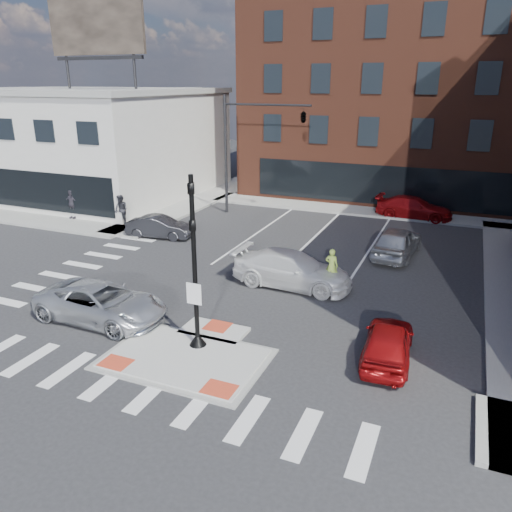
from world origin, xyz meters
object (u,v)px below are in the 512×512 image
at_px(cyclist, 331,278).
at_px(pedestrian_b, 72,204).
at_px(silver_suv, 101,303).
at_px(red_sedan, 388,342).
at_px(bg_car_silver, 397,242).
at_px(bg_car_red, 414,208).
at_px(pedestrian_a, 121,210).
at_px(bg_car_dark, 160,227).
at_px(white_pickup, 292,269).

height_order(cyclist, pedestrian_b, pedestrian_b).
height_order(silver_suv, cyclist, cyclist).
bearing_deg(cyclist, red_sedan, 123.84).
distance_m(red_sedan, bg_car_silver, 10.91).
distance_m(silver_suv, bg_car_red, 22.71).
xyz_separation_m(bg_car_silver, pedestrian_b, (-21.00, -1.00, 0.31)).
bearing_deg(pedestrian_a, bg_car_silver, 18.13).
relative_size(red_sedan, pedestrian_a, 2.01).
distance_m(red_sedan, pedestrian_a, 20.72).
bearing_deg(pedestrian_a, bg_car_red, 44.08).
bearing_deg(bg_car_silver, silver_suv, 57.29).
distance_m(bg_car_silver, pedestrian_a, 17.03).
bearing_deg(cyclist, bg_car_silver, -108.25).
distance_m(bg_car_dark, bg_car_red, 17.04).
xyz_separation_m(silver_suv, white_pickup, (5.69, 6.17, 0.06)).
bearing_deg(white_pickup, red_sedan, -132.35).
bearing_deg(bg_car_silver, red_sedan, 101.72).
xyz_separation_m(white_pickup, pedestrian_a, (-13.19, 5.00, 0.32)).
distance_m(silver_suv, red_sedan, 10.81).
bearing_deg(bg_car_red, bg_car_dark, 130.94).
xyz_separation_m(bg_car_silver, pedestrian_a, (-17.00, -1.00, 0.30)).
height_order(bg_car_silver, pedestrian_b, pedestrian_b).
bearing_deg(pedestrian_b, white_pickup, -16.34).
relative_size(silver_suv, bg_car_silver, 1.12).
height_order(pedestrian_a, pedestrian_b, pedestrian_b).
height_order(silver_suv, bg_car_silver, bg_car_silver).
bearing_deg(pedestrian_a, bg_car_dark, -1.18).
bearing_deg(bg_car_silver, bg_car_dark, 13.71).
xyz_separation_m(red_sedan, bg_car_red, (-1.31, 19.34, 0.07)).
height_order(bg_car_red, pedestrian_a, pedestrian_a).
height_order(silver_suv, white_pickup, white_pickup).
relative_size(pedestrian_a, pedestrian_b, 1.00).
height_order(red_sedan, pedestrian_b, pedestrian_b).
height_order(white_pickup, bg_car_dark, white_pickup).
distance_m(silver_suv, pedestrian_a, 13.46).
distance_m(red_sedan, bg_car_dark, 17.18).
height_order(red_sedan, bg_car_red, bg_car_red).
xyz_separation_m(silver_suv, red_sedan, (10.72, 1.32, -0.08)).
bearing_deg(bg_car_red, bg_car_silver, -176.55).
height_order(bg_car_dark, bg_car_silver, bg_car_silver).
xyz_separation_m(silver_suv, bg_car_dark, (-4.00, 10.17, -0.09)).
xyz_separation_m(bg_car_red, cyclist, (-1.92, -14.50, -0.05)).
bearing_deg(pedestrian_a, pedestrian_b, -165.23).
bearing_deg(bg_car_silver, bg_car_red, -84.17).
relative_size(white_pickup, bg_car_silver, 1.15).
distance_m(red_sedan, white_pickup, 6.99).
xyz_separation_m(silver_suv, cyclist, (7.50, 6.17, -0.06)).
height_order(silver_suv, bg_car_red, silver_suv).
xyz_separation_m(red_sedan, white_pickup, (-5.03, 4.84, 0.13)).
bearing_deg(pedestrian_a, silver_suv, -41.35).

